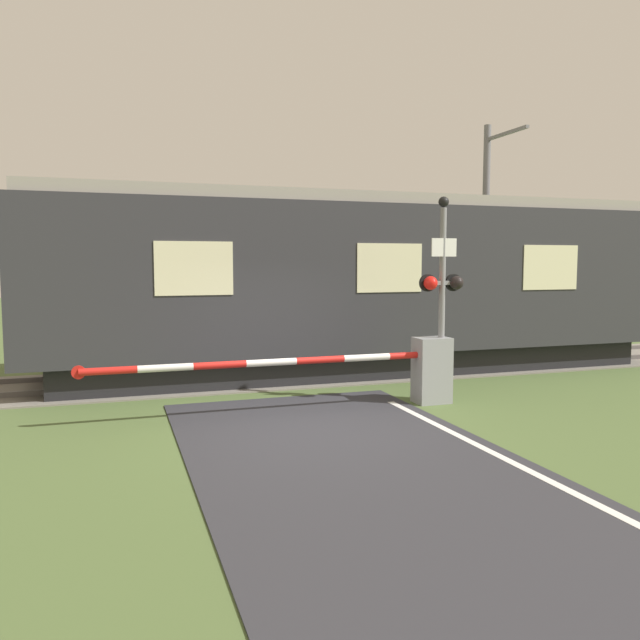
% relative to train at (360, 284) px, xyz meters
% --- Properties ---
extents(ground_plane, '(80.00, 80.00, 0.00)m').
position_rel_train_xyz_m(ground_plane, '(-2.47, -4.21, -1.98)').
color(ground_plane, '#4C6033').
extents(track_bed, '(36.00, 3.20, 0.13)m').
position_rel_train_xyz_m(track_bed, '(-2.47, 0.00, -1.96)').
color(track_bed, slate).
rests_on(track_bed, ground_plane).
extents(train, '(14.04, 3.17, 3.88)m').
position_rel_train_xyz_m(train, '(0.00, 0.00, 0.00)').
color(train, black).
rests_on(train, ground_plane).
extents(crossing_barrier, '(6.17, 0.44, 1.15)m').
position_rel_train_xyz_m(crossing_barrier, '(-0.55, -3.38, -1.35)').
color(crossing_barrier, gray).
rests_on(crossing_barrier, ground_plane).
extents(signal_post, '(0.80, 0.26, 3.58)m').
position_rel_train_xyz_m(signal_post, '(0.16, -3.41, 0.05)').
color(signal_post, gray).
rests_on(signal_post, ground_plane).
extents(catenary_pole, '(0.20, 1.90, 6.31)m').
position_rel_train_xyz_m(catenary_pole, '(4.88, 2.49, 1.32)').
color(catenary_pole, slate).
rests_on(catenary_pole, ground_plane).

